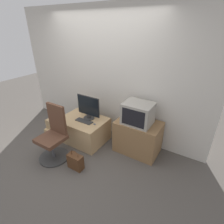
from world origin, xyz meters
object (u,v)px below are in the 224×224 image
(keyboard, at_px, (84,121))
(cardboard_box_lower, at_px, (53,132))
(office_chair, at_px, (54,138))
(crt_tv, at_px, (138,113))
(handbag, at_px, (75,161))
(main_monitor, at_px, (88,108))
(mouse, at_px, (95,124))

(keyboard, relative_size, cardboard_box_lower, 1.33)
(office_chair, bearing_deg, cardboard_box_lower, 143.87)
(keyboard, height_order, cardboard_box_lower, keyboard)
(crt_tv, xyz_separation_m, handbag, (-0.68, -0.97, -0.69))
(main_monitor, xyz_separation_m, handbag, (0.35, -0.84, -0.59))
(main_monitor, relative_size, cardboard_box_lower, 1.93)
(crt_tv, height_order, office_chair, crt_tv)
(crt_tv, xyz_separation_m, office_chair, (-1.20, -0.92, -0.41))
(crt_tv, height_order, handbag, crt_tv)
(main_monitor, distance_m, crt_tv, 1.04)
(main_monitor, xyz_separation_m, mouse, (0.26, -0.15, -0.23))
(handbag, bearing_deg, mouse, 97.73)
(main_monitor, distance_m, office_chair, 0.88)
(main_monitor, distance_m, cardboard_box_lower, 1.04)
(mouse, relative_size, office_chair, 0.05)
(cardboard_box_lower, distance_m, handbag, 1.19)
(crt_tv, bearing_deg, mouse, -160.52)
(main_monitor, bearing_deg, crt_tv, 6.86)
(mouse, height_order, office_chair, office_chair)
(crt_tv, distance_m, cardboard_box_lower, 1.98)
(cardboard_box_lower, bearing_deg, office_chair, -36.13)
(main_monitor, distance_m, keyboard, 0.28)
(cardboard_box_lower, height_order, handbag, handbag)
(office_chair, distance_m, cardboard_box_lower, 0.77)
(keyboard, xyz_separation_m, cardboard_box_lower, (-0.74, -0.23, -0.39))
(main_monitor, height_order, keyboard, main_monitor)
(mouse, height_order, cardboard_box_lower, mouse)
(handbag, bearing_deg, keyboard, 117.42)
(main_monitor, xyz_separation_m, office_chair, (-0.17, -0.80, -0.32))
(main_monitor, relative_size, handbag, 1.46)
(crt_tv, relative_size, cardboard_box_lower, 1.84)
(keyboard, bearing_deg, office_chair, -104.63)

